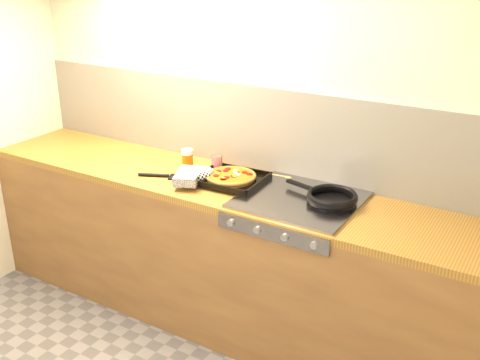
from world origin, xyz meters
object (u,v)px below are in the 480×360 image
Objects in this scene: frying_pan at (331,198)px; tomato_can at (217,163)px; juice_glass at (187,158)px; pizza_on_tray at (220,176)px.

tomato_can is at bearing 172.64° from frying_pan.
juice_glass reaches higher than frying_pan.
juice_glass is (-0.30, 0.10, 0.02)m from pizza_on_tray.
juice_glass is at bearing -164.57° from tomato_can.
frying_pan is 0.94m from juice_glass.
tomato_can is 0.18m from juice_glass.
pizza_on_tray is 0.65m from frying_pan.
pizza_on_tray is at bearing -19.25° from juice_glass.
pizza_on_tray is 0.31m from juice_glass.
tomato_can reaches higher than frying_pan.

